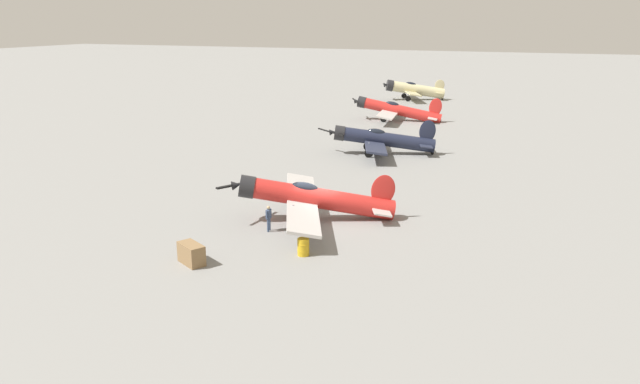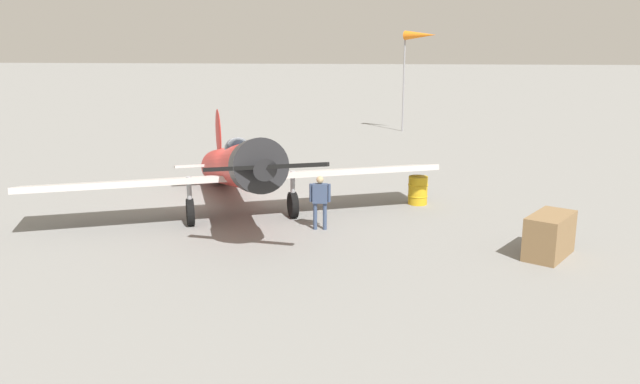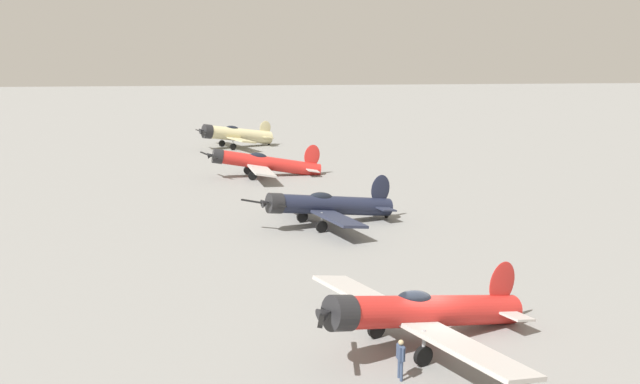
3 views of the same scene
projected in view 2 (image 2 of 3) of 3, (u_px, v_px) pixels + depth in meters
ground_plane at (235, 208)px, 20.01m from camera, size 400.00×400.00×0.00m
airplane_foreground at (236, 167)px, 19.20m from camera, size 12.10×9.78×3.06m
ground_crew_mechanic at (320, 197)px, 17.39m from camera, size 0.60×0.25×1.56m
equipment_crate at (550, 235)px, 15.21m from camera, size 1.50×1.81×1.08m
fuel_drum at (418, 190)px, 20.39m from camera, size 0.67×0.67×0.94m
windsock_mast at (419, 39)px, 36.97m from camera, size 2.08×1.46×6.14m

